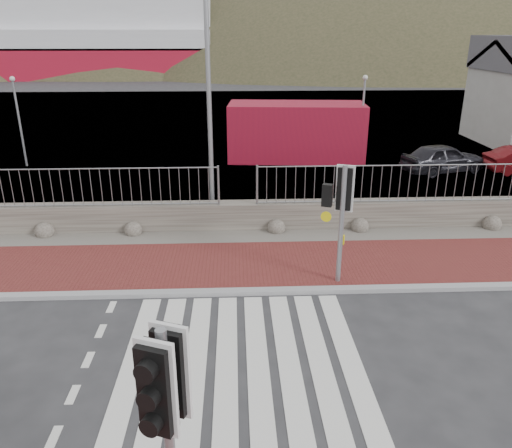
{
  "coord_description": "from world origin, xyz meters",
  "views": [
    {
      "loc": [
        -0.08,
        -7.74,
        5.97
      ],
      "look_at": [
        0.39,
        3.0,
        1.82
      ],
      "focal_mm": 35.0,
      "sensor_mm": 36.0,
      "label": 1
    }
  ],
  "objects_px": {
    "ferry": "(57,37)",
    "traffic_signal_near": "(166,397)",
    "shipping_container": "(296,132)",
    "traffic_signal_far": "(341,199)",
    "streetlight": "(213,73)",
    "car_a": "(443,158)"
  },
  "relations": [
    {
      "from": "ferry",
      "to": "traffic_signal_near",
      "type": "distance_m",
      "value": 75.17
    },
    {
      "from": "shipping_container",
      "to": "traffic_signal_far",
      "type": "bearing_deg",
      "value": -87.4
    },
    {
      "from": "traffic_signal_near",
      "to": "shipping_container",
      "type": "xyz_separation_m",
      "value": [
        3.84,
        20.11,
        -0.9
      ]
    },
    {
      "from": "traffic_signal_near",
      "to": "streetlight",
      "type": "height_order",
      "value": "streetlight"
    },
    {
      "from": "ferry",
      "to": "traffic_signal_far",
      "type": "relative_size",
      "value": 16.26
    },
    {
      "from": "ferry",
      "to": "car_a",
      "type": "height_order",
      "value": "ferry"
    },
    {
      "from": "streetlight",
      "to": "shipping_container",
      "type": "height_order",
      "value": "streetlight"
    },
    {
      "from": "ferry",
      "to": "car_a",
      "type": "distance_m",
      "value": 63.95
    },
    {
      "from": "car_a",
      "to": "shipping_container",
      "type": "bearing_deg",
      "value": 49.26
    },
    {
      "from": "car_a",
      "to": "traffic_signal_far",
      "type": "bearing_deg",
      "value": 130.15
    },
    {
      "from": "traffic_signal_far",
      "to": "shipping_container",
      "type": "bearing_deg",
      "value": -70.33
    },
    {
      "from": "traffic_signal_far",
      "to": "shipping_container",
      "type": "relative_size",
      "value": 0.47
    },
    {
      "from": "ferry",
      "to": "streetlight",
      "type": "xyz_separation_m",
      "value": [
        23.94,
        -59.75,
        -0.56
      ]
    },
    {
      "from": "shipping_container",
      "to": "car_a",
      "type": "xyz_separation_m",
      "value": [
        6.35,
        -2.85,
        -0.72
      ]
    },
    {
      "from": "car_a",
      "to": "traffic_signal_near",
      "type": "bearing_deg",
      "value": 132.91
    },
    {
      "from": "traffic_signal_far",
      "to": "car_a",
      "type": "distance_m",
      "value": 12.62
    },
    {
      "from": "traffic_signal_far",
      "to": "shipping_container",
      "type": "xyz_separation_m",
      "value": [
        0.52,
        13.31,
        -0.87
      ]
    },
    {
      "from": "streetlight",
      "to": "shipping_container",
      "type": "distance_m",
      "value": 9.99
    },
    {
      "from": "traffic_signal_far",
      "to": "traffic_signal_near",
      "type": "bearing_deg",
      "value": 85.96
    },
    {
      "from": "traffic_signal_far",
      "to": "ferry",
      "type": "bearing_deg",
      "value": -45.26
    },
    {
      "from": "car_a",
      "to": "ferry",
      "type": "bearing_deg",
      "value": 15.64
    },
    {
      "from": "traffic_signal_near",
      "to": "car_a",
      "type": "height_order",
      "value": "traffic_signal_near"
    }
  ]
}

